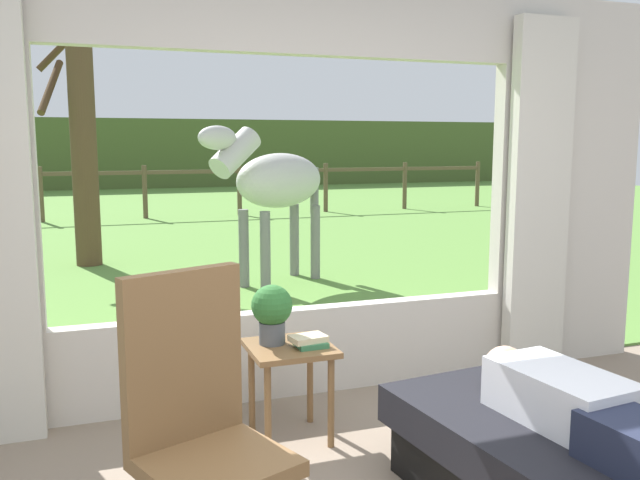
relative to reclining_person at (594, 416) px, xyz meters
The scene contains 12 objects.
back_wall_with_window 2.14m from the reclining_person, 108.04° to the left, with size 5.20×0.12×2.55m.
curtain_panel_right 2.18m from the reclining_person, 59.01° to the left, with size 0.44×0.10×2.40m, color beige.
outdoor_pasture_lawn 12.84m from the reclining_person, 92.79° to the left, with size 36.00×21.68×0.02m, color #568438.
distant_hill_ridge 22.67m from the reclining_person, 91.58° to the left, with size 36.00×2.00×2.40m, color #485B2B.
reclining_person is the anchor object (origin of this frame).
rocking_chair 1.53m from the reclining_person, 166.69° to the left, with size 0.67×0.80×1.12m.
side_table 1.55m from the reclining_person, 123.53° to the left, with size 0.44×0.44×0.52m.
potted_plant 1.65m from the reclining_person, 124.70° to the left, with size 0.22×0.22×0.32m.
book_stack 1.45m from the reclining_person, 121.70° to the left, with size 0.20×0.16×0.06m.
horse 5.12m from the reclining_person, 88.37° to the left, with size 1.71×1.26×1.73m.
pasture_tree 7.38m from the reclining_person, 104.43° to the left, with size 1.29×0.95×3.65m.
pasture_fence_line 12.31m from the reclining_person, 92.91° to the left, with size 16.10×0.10×1.10m.
Camera 1 is at (-1.23, -1.65, 1.58)m, focal length 37.54 mm.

